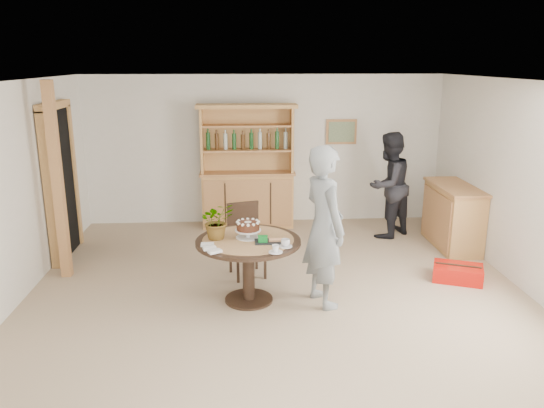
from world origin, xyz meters
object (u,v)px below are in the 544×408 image
at_px(teen_boy, 324,227).
at_px(adult_person, 388,185).
at_px(red_suitcase, 458,273).
at_px(hutch, 248,186).
at_px(sideboard, 453,216).
at_px(dining_chair, 245,235).
at_px(dining_table, 248,252).

relative_size(teen_boy, adult_person, 1.11).
bearing_deg(teen_boy, red_suitcase, -94.02).
relative_size(hutch, adult_person, 1.23).
xyz_separation_m(teen_boy, red_suitcase, (1.82, 0.52, -0.82)).
bearing_deg(teen_boy, hutch, -5.11).
relative_size(adult_person, red_suitcase, 2.35).
distance_m(sideboard, dining_chair, 3.23).
xyz_separation_m(hutch, sideboard, (3.04, -1.24, -0.22)).
xyz_separation_m(sideboard, dining_table, (-3.09, -1.69, 0.13)).
distance_m(hutch, teen_boy, 3.15).
height_order(dining_chair, red_suitcase, dining_chair).
bearing_deg(hutch, dining_table, -90.91).
distance_m(adult_person, red_suitcase, 2.01).
xyz_separation_m(hutch, dining_chair, (-0.07, -2.11, -0.15)).
distance_m(sideboard, dining_table, 3.52).
bearing_deg(adult_person, teen_boy, 21.49).
relative_size(dining_table, dining_chair, 1.27).
xyz_separation_m(sideboard, adult_person, (-0.85, 0.54, 0.36)).
bearing_deg(dining_table, adult_person, 44.97).
bearing_deg(red_suitcase, adult_person, 125.65).
xyz_separation_m(adult_person, red_suitcase, (0.44, -1.82, -0.73)).
height_order(dining_chair, teen_boy, teen_boy).
height_order(dining_table, dining_chair, dining_chair).
distance_m(sideboard, teen_boy, 2.90).
bearing_deg(dining_table, red_suitcase, 8.93).
relative_size(hutch, dining_chair, 2.16).
xyz_separation_m(sideboard, red_suitcase, (-0.41, -1.27, -0.37)).
xyz_separation_m(hutch, red_suitcase, (2.63, -2.52, -0.59)).
xyz_separation_m(hutch, dining_table, (-0.05, -2.94, -0.08)).
bearing_deg(hutch, teen_boy, -75.17).
bearing_deg(teen_boy, sideboard, -71.19).
relative_size(dining_chair, adult_person, 0.57).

